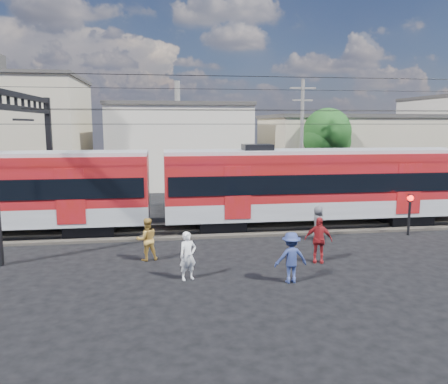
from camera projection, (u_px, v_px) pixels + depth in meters
The scene contains 16 objects.
ground at pixel (268, 284), 15.16m from camera, with size 120.00×120.00×0.00m, color black.
track_bed at pixel (232, 228), 22.97m from camera, with size 70.00×3.40×0.12m, color #2D2823.
rail_near at pixel (234, 230), 22.22m from camera, with size 70.00×0.12×0.12m, color #59544C.
rail_far at pixel (229, 223), 23.69m from camera, with size 70.00×0.12×0.12m, color #59544C.
commuter_train at pixel (320, 183), 23.28m from camera, with size 50.30×3.08×4.17m.
catenary at pixel (54, 132), 20.97m from camera, with size 70.00×9.30×7.52m.
building_midwest at pixel (178, 144), 40.72m from camera, with size 12.24×12.24×7.30m.
building_mideast at pixel (354, 150), 40.11m from camera, with size 16.32×10.20×6.30m.
utility_pole_mid at pixel (302, 138), 29.97m from camera, with size 1.80×0.24×8.50m.
tree_near at pixel (329, 135), 33.43m from camera, with size 3.82×3.64×6.72m.
pedestrian_a at pixel (188, 256), 15.51m from camera, with size 0.64×0.42×1.75m, color white.
pedestrian_b at pixel (147, 239), 17.71m from camera, with size 0.85×0.66×1.75m, color #B58A38.
pedestrian_c at pixel (291, 257), 15.23m from camera, with size 1.16×0.67×1.80m, color navy.
pedestrian_d at pixel (318, 240), 17.45m from camera, with size 1.09×0.45×1.86m, color maroon.
pedestrian_e at pixel (318, 223), 20.94m from camera, with size 0.79×0.52×1.62m, color #4F4F54.
crossing_signal at pixel (410, 207), 21.63m from camera, with size 0.30×0.30×2.07m.
Camera 1 is at (-3.59, -14.11, 5.51)m, focal length 35.00 mm.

